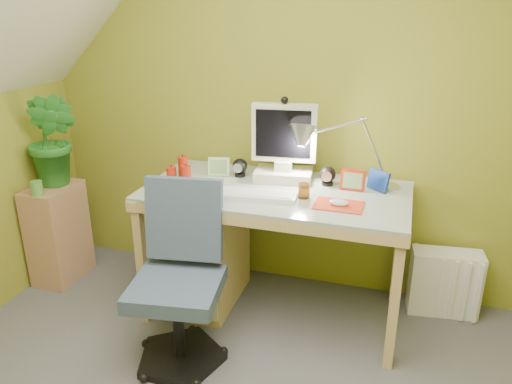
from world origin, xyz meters
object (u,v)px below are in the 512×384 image
(monitor, at_px, (284,140))
(task_chair, at_px, (176,287))
(desk_lamp, at_px, (362,136))
(radiator, at_px, (444,282))
(desk, at_px, (275,252))
(potted_plant, at_px, (53,140))
(side_ledge, at_px, (58,233))

(monitor, bearing_deg, task_chair, -121.45)
(desk_lamp, distance_m, radiator, 1.06)
(desk, height_order, potted_plant, potted_plant)
(desk, relative_size, side_ledge, 2.23)
(monitor, height_order, radiator, monitor)
(desk, xyz_separation_m, monitor, (-0.00, 0.18, 0.65))
(potted_plant, bearing_deg, desk_lamp, 5.17)
(radiator, bearing_deg, potted_plant, -179.73)
(desk, relative_size, task_chair, 1.64)
(desk_lamp, distance_m, task_chair, 1.30)
(desk, height_order, radiator, desk)
(desk_lamp, bearing_deg, desk, -166.94)
(monitor, bearing_deg, side_ledge, -178.51)
(potted_plant, height_order, task_chair, potted_plant)
(desk, xyz_separation_m, desk_lamp, (0.45, 0.18, 0.71))
(task_chair, xyz_separation_m, radiator, (1.36, 0.89, -0.25))
(desk, distance_m, monitor, 0.67)
(monitor, xyz_separation_m, side_ledge, (-1.51, -0.22, -0.71))
(task_chair, height_order, radiator, task_chair)
(desk_lamp, height_order, radiator, desk_lamp)
(task_chair, distance_m, radiator, 1.65)
(monitor, distance_m, side_ledge, 1.69)
(desk, xyz_separation_m, side_ledge, (-1.51, -0.04, -0.07))
(side_ledge, xyz_separation_m, radiator, (2.52, 0.32, -0.13))
(desk, relative_size, desk_lamp, 2.49)
(task_chair, bearing_deg, side_ledge, 145.62)
(radiator, bearing_deg, monitor, 179.66)
(side_ledge, relative_size, task_chair, 0.74)
(monitor, bearing_deg, potted_plant, 179.77)
(monitor, height_order, potted_plant, same)
(desk_lamp, relative_size, task_chair, 0.66)
(potted_plant, xyz_separation_m, radiator, (2.49, 0.27, -0.78))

